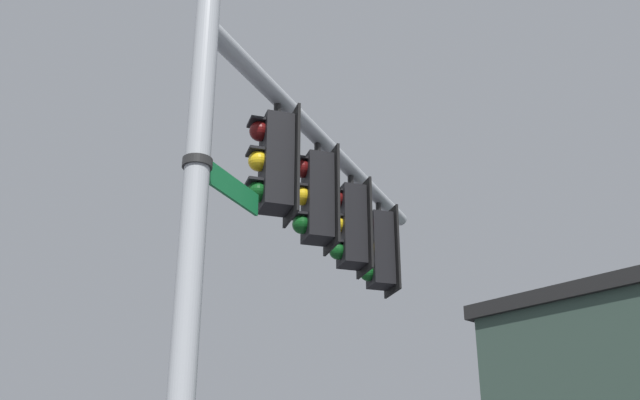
{
  "coord_description": "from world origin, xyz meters",
  "views": [
    {
      "loc": [
        -5.87,
        0.78,
        2.0
      ],
      "look_at": [
        1.85,
        -1.7,
        5.4
      ],
      "focal_mm": 42.26,
      "sensor_mm": 36.0,
      "label": 1
    }
  ],
  "objects_px": {
    "traffic_light_mid_outer": "(350,226)",
    "traffic_light_arm_end": "(378,250)",
    "traffic_light_mid_inner": "(316,197)",
    "street_name_sign": "(217,177)",
    "traffic_light_nearest_pole": "(274,163)"
  },
  "relations": [
    {
      "from": "traffic_light_mid_outer",
      "to": "traffic_light_arm_end",
      "type": "relative_size",
      "value": 1.0
    },
    {
      "from": "traffic_light_mid_inner",
      "to": "street_name_sign",
      "type": "relative_size",
      "value": 1.45
    },
    {
      "from": "traffic_light_mid_inner",
      "to": "traffic_light_mid_outer",
      "type": "relative_size",
      "value": 1.0
    },
    {
      "from": "traffic_light_nearest_pole",
      "to": "traffic_light_arm_end",
      "type": "distance_m",
      "value": 3.08
    },
    {
      "from": "traffic_light_arm_end",
      "to": "street_name_sign",
      "type": "bearing_deg",
      "value": 137.6
    },
    {
      "from": "traffic_light_nearest_pole",
      "to": "traffic_light_mid_outer",
      "type": "relative_size",
      "value": 1.0
    },
    {
      "from": "traffic_light_nearest_pole",
      "to": "traffic_light_arm_end",
      "type": "height_order",
      "value": "same"
    },
    {
      "from": "traffic_light_nearest_pole",
      "to": "traffic_light_mid_inner",
      "type": "height_order",
      "value": "same"
    },
    {
      "from": "street_name_sign",
      "to": "traffic_light_mid_outer",
      "type": "bearing_deg",
      "value": -42.33
    },
    {
      "from": "street_name_sign",
      "to": "traffic_light_nearest_pole",
      "type": "bearing_deg",
      "value": -41.81
    },
    {
      "from": "traffic_light_mid_outer",
      "to": "street_name_sign",
      "type": "height_order",
      "value": "traffic_light_mid_outer"
    },
    {
      "from": "traffic_light_mid_outer",
      "to": "traffic_light_arm_end",
      "type": "xyz_separation_m",
      "value": [
        0.76,
        -0.7,
        0.0
      ]
    },
    {
      "from": "traffic_light_nearest_pole",
      "to": "traffic_light_mid_outer",
      "type": "bearing_deg",
      "value": -42.61
    },
    {
      "from": "traffic_light_arm_end",
      "to": "traffic_light_mid_inner",
      "type": "bearing_deg",
      "value": 137.39
    },
    {
      "from": "traffic_light_nearest_pole",
      "to": "street_name_sign",
      "type": "relative_size",
      "value": 1.45
    }
  ]
}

